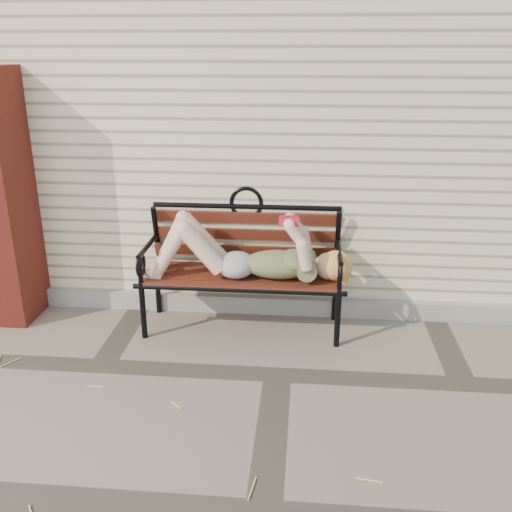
# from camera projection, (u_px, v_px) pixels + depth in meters

# --- Properties ---
(ground) EXTENTS (80.00, 80.00, 0.00)m
(ground) POSITION_uv_depth(u_px,v_px,m) (278.00, 375.00, 3.93)
(ground) COLOR #786E5C
(ground) RESTS_ON ground
(house_wall) EXTENTS (8.00, 4.00, 3.00)m
(house_wall) POSITION_uv_depth(u_px,v_px,m) (295.00, 107.00, 6.21)
(house_wall) COLOR beige
(house_wall) RESTS_ON ground
(foundation_strip) EXTENTS (8.00, 0.10, 0.15)m
(foundation_strip) POSITION_uv_depth(u_px,v_px,m) (284.00, 305.00, 4.81)
(foundation_strip) COLOR #A8A298
(foundation_strip) RESTS_ON ground
(garden_bench) EXTENTS (1.68, 0.67, 1.09)m
(garden_bench) POSITION_uv_depth(u_px,v_px,m) (243.00, 252.00, 4.47)
(garden_bench) COLOR black
(garden_bench) RESTS_ON ground
(reading_woman) EXTENTS (1.58, 0.36, 0.50)m
(reading_woman) POSITION_uv_depth(u_px,v_px,m) (243.00, 254.00, 4.33)
(reading_woman) COLOR #0B3C4D
(reading_woman) RESTS_ON ground
(straw_scatter) EXTENTS (2.82, 1.69, 0.01)m
(straw_scatter) POSITION_uv_depth(u_px,v_px,m) (87.00, 430.00, 3.36)
(straw_scatter) COLOR #E8E071
(straw_scatter) RESTS_ON ground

